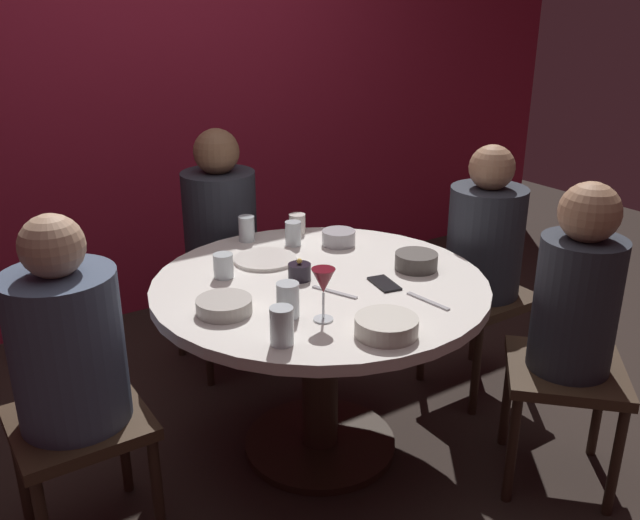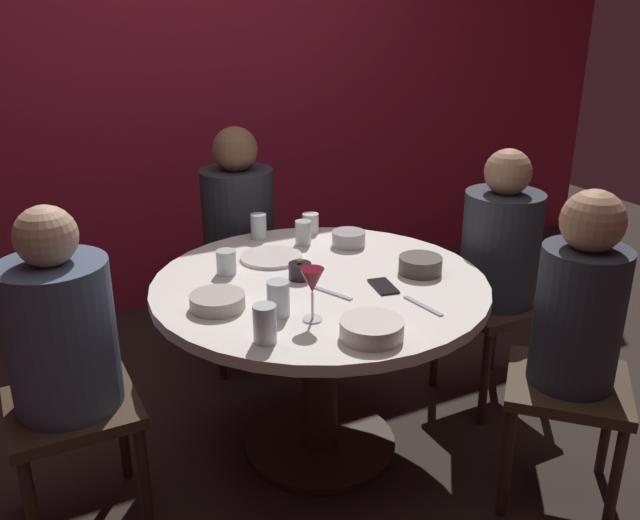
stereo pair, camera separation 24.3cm
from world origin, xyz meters
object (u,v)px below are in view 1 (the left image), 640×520
object	(u,v)px
seated_diner_right	(485,243)
wine_glass	(323,283)
bowl_salad_center	(386,326)
cup_center_front	(282,326)
bowl_serving_large	(339,238)
bowl_sauce_side	(224,306)
cup_by_right_diner	(297,224)
dining_table	(320,321)
cup_by_left_diner	(247,229)
cup_far_edge	(288,300)
candle_holder	(300,272)
dinner_plate	(265,259)
seated_diner_front_right	(576,305)
bowl_small_white	(416,261)
seated_diner_back	(220,223)
cup_beside_wine	(293,233)
seated_diner_left	(68,352)
cell_phone	(384,284)
cup_near_candle	(223,266)

from	to	relation	value
seated_diner_right	wine_glass	bearing A→B (deg)	15.22
bowl_salad_center	cup_center_front	bearing A→B (deg)	157.57
bowl_serving_large	bowl_sauce_side	world-z (taller)	bowl_serving_large
cup_by_right_diner	cup_center_front	xyz separation A→B (m)	(-0.57, -0.84, 0.02)
dining_table	bowl_salad_center	size ratio (longest dim) A/B	6.27
cup_by_left_diner	bowl_salad_center	bearing A→B (deg)	-92.39
cup_far_edge	candle_holder	bearing A→B (deg)	51.46
cup_by_right_diner	dinner_plate	bearing A→B (deg)	-142.17
bowl_serving_large	cup_center_front	distance (m)	0.89
bowl_salad_center	bowl_serving_large	bearing A→B (deg)	65.49
dinner_plate	bowl_serving_large	bearing A→B (deg)	-0.71
cup_by_left_diner	cup_far_edge	bearing A→B (deg)	-107.52
seated_diner_front_right	bowl_sauce_side	size ratio (longest dim) A/B	6.19
seated_diner_right	cup_far_edge	distance (m)	1.12
bowl_small_white	cup_by_left_diner	size ratio (longest dim) A/B	1.50
bowl_small_white	cup_by_right_diner	xyz separation A→B (m)	(-0.16, 0.60, 0.01)
seated_diner_back	cup_beside_wine	world-z (taller)	seated_diner_back
cup_by_right_diner	bowl_salad_center	bearing A→B (deg)	-105.77
cup_center_front	candle_holder	bearing A→B (deg)	52.27
bowl_serving_large	seated_diner_back	bearing A→B (deg)	116.21
cup_center_front	bowl_sauce_side	bearing A→B (deg)	99.64
cup_beside_wine	cup_by_left_diner	bearing A→B (deg)	131.79
seated_diner_back	cup_beside_wine	bearing A→B (deg)	14.10
seated_diner_left	cell_phone	xyz separation A→B (m)	(1.07, -0.16, 0.03)
seated_diner_front_right	cup_by_left_diner	distance (m)	1.33
dining_table	cup_by_left_diner	bearing A→B (deg)	92.27
seated_diner_left	bowl_serving_large	xyz separation A→B (m)	(1.17, 0.28, 0.05)
cell_phone	bowl_sauce_side	distance (m)	0.59
seated_diner_back	cup_center_front	size ratio (longest dim) A/B	9.70
dinner_plate	bowl_small_white	size ratio (longest dim) A/B	1.53
cup_beside_wine	candle_holder	bearing A→B (deg)	-117.61
seated_diner_front_right	bowl_salad_center	size ratio (longest dim) A/B	5.82
cup_near_candle	cup_by_left_diner	size ratio (longest dim) A/B	0.84
wine_glass	cup_center_front	xyz separation A→B (m)	(-0.19, -0.06, -0.07)
wine_glass	cup_near_candle	world-z (taller)	wine_glass
dining_table	bowl_sauce_side	xyz separation A→B (m)	(-0.41, -0.05, 0.19)
cup_by_left_diner	cup_beside_wine	bearing A→B (deg)	-48.21
dinner_plate	cup_by_right_diner	bearing A→B (deg)	37.83
seated_diner_front_right	cup_far_edge	bearing A→B (deg)	18.60
cell_phone	cup_near_candle	distance (m)	0.59
seated_diner_right	dinner_plate	distance (m)	0.96
seated_diner_right	seated_diner_left	bearing A→B (deg)	0.00
seated_diner_front_right	cell_phone	size ratio (longest dim) A/B	8.12
bowl_small_white	cup_near_candle	world-z (taller)	cup_near_candle
dinner_plate	bowl_salad_center	size ratio (longest dim) A/B	1.26
seated_diner_front_right	bowl_serving_large	bearing A→B (deg)	-23.73
seated_diner_back	cell_phone	xyz separation A→B (m)	(0.17, -0.99, 0.01)
cell_phone	bowl_salad_center	bearing A→B (deg)	62.94
seated_diner_front_right	candle_holder	bearing A→B (deg)	0.31
cup_near_candle	cup_beside_wine	size ratio (longest dim) A/B	0.90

